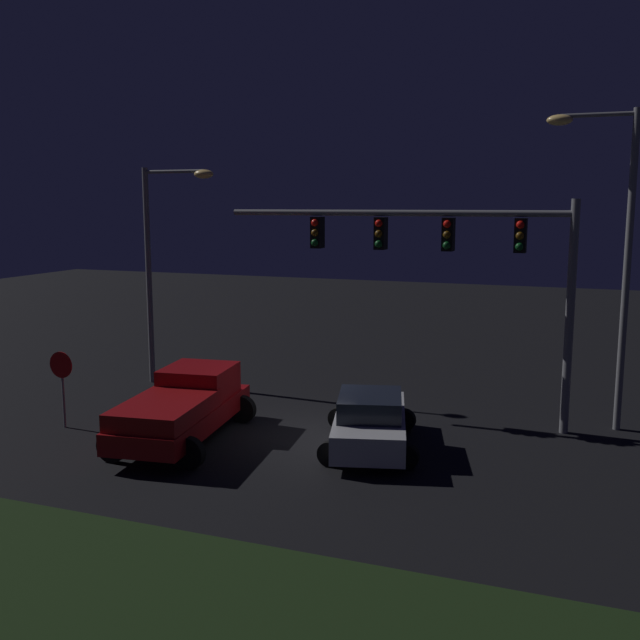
# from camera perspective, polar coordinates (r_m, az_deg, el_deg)

# --- Properties ---
(ground_plane) EXTENTS (80.00, 80.00, 0.00)m
(ground_plane) POSITION_cam_1_polar(r_m,az_deg,el_deg) (20.63, -1.53, -8.83)
(ground_plane) COLOR black
(grass_median) EXTENTS (20.62, 5.21, 0.10)m
(grass_median) POSITION_cam_1_polar(r_m,az_deg,el_deg) (13.12, -18.06, -20.11)
(grass_median) COLOR black
(grass_median) RESTS_ON ground_plane
(pickup_truck) EXTENTS (3.33, 5.61, 1.80)m
(pickup_truck) POSITION_cam_1_polar(r_m,az_deg,el_deg) (20.14, -10.61, -6.47)
(pickup_truck) COLOR maroon
(pickup_truck) RESTS_ON ground_plane
(car_sedan) EXTENTS (3.18, 4.71, 1.51)m
(car_sedan) POSITION_cam_1_polar(r_m,az_deg,el_deg) (19.16, 3.97, -7.95)
(car_sedan) COLOR #B7B7BC
(car_sedan) RESTS_ON ground_plane
(traffic_signal_gantry) EXTENTS (10.32, 0.56, 6.50)m
(traffic_signal_gantry) POSITION_cam_1_polar(r_m,az_deg,el_deg) (21.10, 10.13, 5.38)
(traffic_signal_gantry) COLOR slate
(traffic_signal_gantry) RESTS_ON ground_plane
(street_lamp_left) EXTENTS (2.76, 0.44, 7.60)m
(street_lamp_left) POSITION_cam_1_polar(r_m,az_deg,el_deg) (25.90, -12.34, 5.57)
(street_lamp_left) COLOR slate
(street_lamp_left) RESTS_ON ground_plane
(street_lamp_right) EXTENTS (2.42, 0.44, 8.90)m
(street_lamp_right) POSITION_cam_1_polar(r_m,az_deg,el_deg) (21.61, 22.02, 6.24)
(street_lamp_right) COLOR slate
(street_lamp_right) RESTS_ON ground_plane
(stop_sign) EXTENTS (0.76, 0.08, 2.23)m
(stop_sign) POSITION_cam_1_polar(r_m,az_deg,el_deg) (21.88, -19.68, -4.08)
(stop_sign) COLOR slate
(stop_sign) RESTS_ON ground_plane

